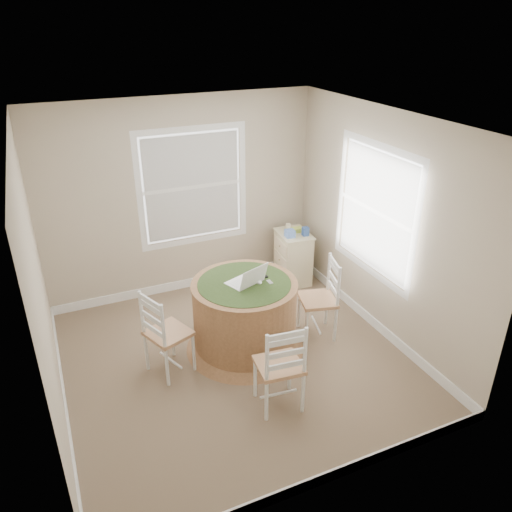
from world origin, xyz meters
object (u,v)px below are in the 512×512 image
chair_near (279,365)px  corner_chest (293,257)px  round_table (245,313)px  chair_right (318,299)px  chair_left (168,333)px  laptop (247,280)px

chair_near → corner_chest: chair_near is taller
round_table → chair_right: 0.88m
chair_right → round_table: bearing=-82.1°
chair_right → chair_near: bearing=-32.1°
chair_left → corner_chest: bearing=-81.2°
chair_right → corner_chest: bearing=179.2°
chair_near → chair_right: (0.94, 0.89, 0.00)m
chair_near → laptop: 1.06m
chair_left → chair_near: 1.25m
chair_left → chair_near: size_ratio=1.00×
round_table → corner_chest: round_table is taller
round_table → chair_left: bearing=-177.2°
round_table → laptop: 0.42m
chair_left → corner_chest: 2.45m
chair_left → laptop: laptop is taller
chair_left → laptop: bearing=-108.8°
round_table → chair_right: bearing=-7.3°
round_table → chair_near: size_ratio=1.42×
laptop → chair_left: bearing=-18.1°
chair_right → laptop: size_ratio=2.09×
chair_near → chair_right: 1.29m
chair_right → corner_chest: 1.34m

